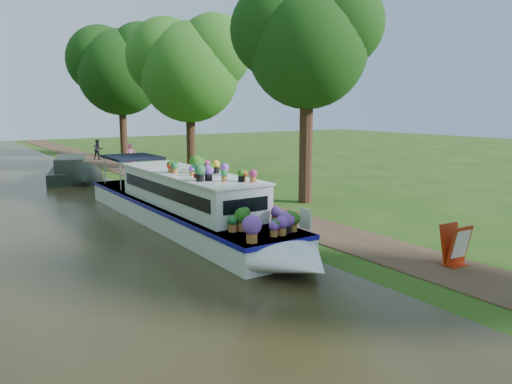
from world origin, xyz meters
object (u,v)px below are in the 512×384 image
Objects in this scene: second_boat at (71,171)px; sandwich_board at (455,247)px; pedestrian_dark at (98,150)px; plant_boat at (189,203)px.

second_boat is 21.10m from sandwich_board.
second_boat is 9.94m from pedestrian_dark.
plant_boat is 13.50m from second_boat.
sandwich_board is at bearing -61.68° from plant_boat.
plant_boat is 1.99× the size of second_boat.
pedestrian_dark is at bearing 82.17° from second_boat.
pedestrian_dark reaches higher than sandwich_board.
pedestrian_dark is at bearing 80.85° from plant_boat.
plant_boat reaches higher than pedestrian_dark.
sandwich_board is (3.86, -7.17, -0.35)m from plant_boat.
sandwich_board is (4.36, -20.65, -0.01)m from second_boat.
sandwich_board is at bearing -92.86° from pedestrian_dark.
pedestrian_dark is at bearing 94.27° from sandwich_board.
sandwich_board is at bearing -61.36° from second_boat.
pedestrian_dark is (-0.23, 29.68, 0.28)m from sandwich_board.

